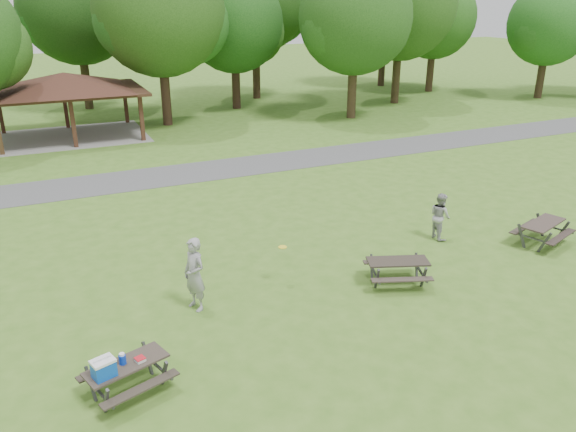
{
  "coord_description": "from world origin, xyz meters",
  "views": [
    {
      "loc": [
        -5.93,
        -11.16,
        7.89
      ],
      "look_at": [
        1.0,
        4.0,
        1.3
      ],
      "focal_mm": 35.0,
      "sensor_mm": 36.0,
      "label": 1
    }
  ],
  "objects_px": {
    "picnic_table_middle": "(398,266)",
    "frisbee_thrower": "(195,274)",
    "picnic_table_near": "(120,369)",
    "frisbee_catcher": "(440,216)"
  },
  "relations": [
    {
      "from": "picnic_table_middle",
      "to": "frisbee_thrower",
      "type": "height_order",
      "value": "frisbee_thrower"
    },
    {
      "from": "picnic_table_near",
      "to": "frisbee_catcher",
      "type": "height_order",
      "value": "frisbee_catcher"
    },
    {
      "from": "frisbee_thrower",
      "to": "frisbee_catcher",
      "type": "xyz_separation_m",
      "value": [
        8.95,
        1.08,
        -0.2
      ]
    },
    {
      "from": "frisbee_thrower",
      "to": "frisbee_catcher",
      "type": "distance_m",
      "value": 9.02
    },
    {
      "from": "picnic_table_near",
      "to": "frisbee_thrower",
      "type": "xyz_separation_m",
      "value": [
        2.41,
        2.83,
        0.33
      ]
    },
    {
      "from": "picnic_table_middle",
      "to": "frisbee_thrower",
      "type": "bearing_deg",
      "value": 169.36
    },
    {
      "from": "picnic_table_middle",
      "to": "frisbee_thrower",
      "type": "relative_size",
      "value": 1.06
    },
    {
      "from": "picnic_table_near",
      "to": "frisbee_catcher",
      "type": "relative_size",
      "value": 1.25
    },
    {
      "from": "picnic_table_middle",
      "to": "frisbee_catcher",
      "type": "distance_m",
      "value": 3.89
    },
    {
      "from": "picnic_table_middle",
      "to": "picnic_table_near",
      "type": "bearing_deg",
      "value": -167.83
    }
  ]
}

